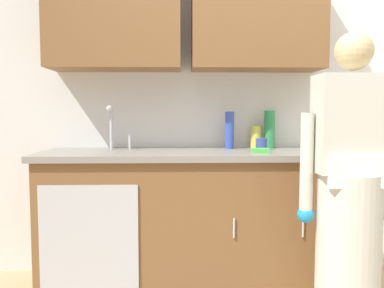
# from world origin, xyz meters

# --- Properties ---
(kitchen_wall_with_uppers) EXTENTS (4.80, 0.44, 2.70)m
(kitchen_wall_with_uppers) POSITION_xyz_m (-0.14, 0.99, 1.48)
(kitchen_wall_with_uppers) COLOR silver
(kitchen_wall_with_uppers) RESTS_ON ground
(counter_cabinet) EXTENTS (1.90, 0.62, 0.90)m
(counter_cabinet) POSITION_xyz_m (-0.55, 0.70, 0.45)
(counter_cabinet) COLOR brown
(counter_cabinet) RESTS_ON ground
(countertop) EXTENTS (1.96, 0.66, 0.04)m
(countertop) POSITION_xyz_m (-0.55, 0.70, 0.92)
(countertop) COLOR gray
(countertop) RESTS_ON counter_cabinet
(sink) EXTENTS (0.50, 0.36, 0.35)m
(sink) POSITION_xyz_m (-1.04, 0.71, 0.93)
(sink) COLOR #B7BABF
(sink) RESTS_ON counter_cabinet
(person_at_sink) EXTENTS (0.55, 0.34, 1.62)m
(person_at_sink) POSITION_xyz_m (0.31, 0.09, 0.69)
(person_at_sink) COLOR white
(person_at_sink) RESTS_ON ground
(bottle_cleaner_spray) EXTENTS (0.07, 0.07, 0.16)m
(bottle_cleaner_spray) POSITION_xyz_m (-0.04, 0.92, 1.02)
(bottle_cleaner_spray) COLOR #D8D14C
(bottle_cleaner_spray) RESTS_ON countertop
(bottle_soap) EXTENTS (0.06, 0.06, 0.27)m
(bottle_soap) POSITION_xyz_m (-0.24, 0.88, 1.07)
(bottle_soap) COLOR #334CB2
(bottle_soap) RESTS_ON countertop
(bottle_dish_liquid) EXTENTS (0.08, 0.08, 0.28)m
(bottle_dish_liquid) POSITION_xyz_m (0.06, 0.91, 1.08)
(bottle_dish_liquid) COLOR #2D8C4C
(bottle_dish_liquid) RESTS_ON countertop
(cup_by_sink) EXTENTS (0.08, 0.08, 0.08)m
(cup_by_sink) POSITION_xyz_m (-0.02, 0.77, 0.98)
(cup_by_sink) COLOR #33478C
(cup_by_sink) RESTS_ON countertop
(sponge) EXTENTS (0.11, 0.07, 0.03)m
(sponge) POSITION_xyz_m (-0.07, 0.56, 0.96)
(sponge) COLOR #4CBF4C
(sponge) RESTS_ON countertop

